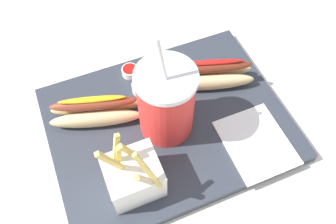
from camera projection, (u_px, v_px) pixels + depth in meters
ground_plane at (168, 129)px, 0.66m from camera, size 2.40×2.40×0.02m
food_tray at (168, 123)px, 0.64m from camera, size 0.43×0.33×0.02m
soda_cup at (166, 103)px, 0.57m from camera, size 0.10×0.10×0.22m
fries_basket at (133, 176)px, 0.54m from camera, size 0.09×0.08×0.14m
hot_dog_1 at (95, 111)px, 0.62m from camera, size 0.17×0.10×0.07m
hot_dog_2 at (210, 74)px, 0.66m from camera, size 0.18×0.10×0.06m
ketchup_cup_1 at (130, 71)px, 0.69m from camera, size 0.03×0.03×0.02m
ketchup_cup_2 at (141, 87)px, 0.66m from camera, size 0.03×0.03×0.02m
napkin_stack at (256, 143)px, 0.61m from camera, size 0.11×0.13×0.00m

